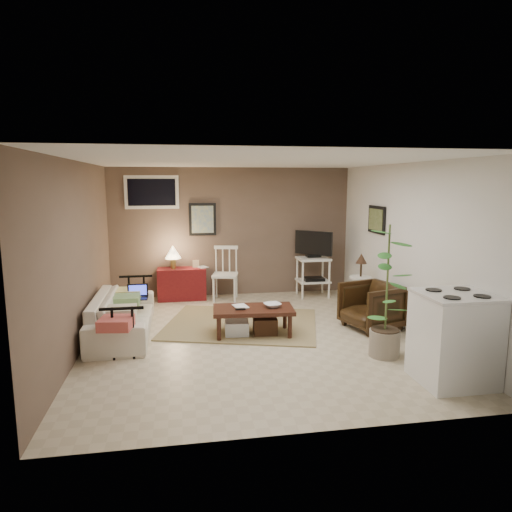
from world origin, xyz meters
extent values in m
plane|color=#C1B293|center=(0.00, 0.00, 0.00)|extent=(5.00, 5.00, 0.00)
cube|color=black|center=(-0.55, 2.48, 1.45)|extent=(0.50, 0.03, 0.60)
cube|color=black|center=(2.23, 1.05, 1.52)|extent=(0.03, 0.60, 0.45)
cube|color=silver|center=(-1.45, 2.48, 1.95)|extent=(0.96, 0.03, 0.60)
cube|color=#998859|center=(-0.09, 0.60, 0.01)|extent=(2.62, 2.32, 0.02)
cube|color=#3C1910|center=(0.01, 0.07, 0.37)|extent=(1.15, 0.65, 0.06)
cylinder|color=#3C1910|center=(-0.49, -0.10, 0.18)|extent=(0.06, 0.06, 0.35)
cylinder|color=#3C1910|center=(0.47, -0.17, 0.18)|extent=(0.06, 0.06, 0.35)
cylinder|color=#3C1910|center=(-0.46, 0.32, 0.18)|extent=(0.06, 0.06, 0.35)
cylinder|color=#3C1910|center=(0.50, 0.25, 0.18)|extent=(0.06, 0.06, 0.35)
cube|color=black|center=(-0.18, 0.00, 0.41)|extent=(0.14, 0.06, 0.02)
cube|color=#402616|center=(0.17, 0.06, 0.13)|extent=(0.34, 0.30, 0.24)
cube|color=silver|center=(-0.22, 0.09, 0.11)|extent=(0.34, 0.30, 0.20)
imported|color=#EEE6CD|center=(-1.80, 0.42, 0.38)|extent=(0.57, 1.96, 0.76)
cube|color=black|center=(-1.61, 0.70, 0.44)|extent=(0.30, 0.21, 0.02)
cube|color=black|center=(-1.61, 0.81, 0.54)|extent=(0.30, 0.02, 0.19)
cube|color=blue|center=(-1.61, 0.80, 0.54)|extent=(0.25, 0.00, 0.15)
cube|color=maroon|center=(-0.96, 2.27, 0.29)|extent=(0.87, 0.39, 0.58)
cylinder|color=#B59545|center=(-1.10, 2.23, 0.68)|extent=(0.10, 0.10, 0.19)
cone|color=#FFE8B7|center=(-1.10, 2.23, 0.89)|extent=(0.29, 0.29, 0.23)
cube|color=tan|center=(-0.70, 2.29, 0.65)|extent=(0.12, 0.02, 0.14)
cube|color=silver|center=(-0.18, 2.11, 0.46)|extent=(0.52, 0.52, 0.04)
cylinder|color=silver|center=(-0.40, 1.96, 0.22)|extent=(0.04, 0.04, 0.44)
cylinder|color=silver|center=(-0.04, 1.88, 0.22)|extent=(0.04, 0.04, 0.44)
cylinder|color=silver|center=(-0.32, 2.33, 0.22)|extent=(0.04, 0.04, 0.44)
cylinder|color=silver|center=(0.04, 2.25, 0.22)|extent=(0.04, 0.04, 0.44)
cube|color=silver|center=(-0.14, 2.30, 0.94)|extent=(0.44, 0.13, 0.06)
cube|color=silver|center=(1.48, 2.10, 0.72)|extent=(0.58, 0.47, 0.04)
cube|color=silver|center=(1.48, 2.10, 0.30)|extent=(0.58, 0.47, 0.03)
cylinder|color=silver|center=(1.22, 1.90, 0.37)|extent=(0.04, 0.04, 0.74)
cylinder|color=silver|center=(1.73, 1.90, 0.37)|extent=(0.04, 0.04, 0.74)
cylinder|color=silver|center=(1.22, 2.30, 0.37)|extent=(0.04, 0.04, 0.74)
cylinder|color=silver|center=(1.73, 2.30, 0.37)|extent=(0.04, 0.04, 0.74)
cube|color=black|center=(1.48, 2.10, 0.77)|extent=(0.26, 0.15, 0.03)
cube|color=black|center=(1.48, 2.10, 1.01)|extent=(0.58, 0.53, 0.44)
cube|color=#E58459|center=(1.48, 2.10, 1.01)|extent=(0.48, 0.43, 0.36)
cube|color=black|center=(1.48, 2.05, 0.32)|extent=(0.37, 0.26, 0.11)
cylinder|color=silver|center=(1.96, 0.98, 0.01)|extent=(0.25, 0.25, 0.03)
cylinder|color=silver|center=(1.96, 0.98, 0.29)|extent=(0.05, 0.05, 0.55)
cylinder|color=silver|center=(1.96, 0.98, 0.57)|extent=(0.36, 0.36, 0.03)
cylinder|color=black|center=(1.96, 0.98, 0.71)|extent=(0.03, 0.03, 0.24)
cone|color=#382317|center=(1.96, 0.98, 0.89)|extent=(0.18, 0.18, 0.16)
imported|color=black|center=(1.77, 0.10, 0.37)|extent=(0.85, 0.88, 0.74)
cylinder|color=gray|center=(1.48, -0.96, 0.17)|extent=(0.37, 0.37, 0.33)
cylinder|color=#4C602D|center=(1.48, -0.96, 0.99)|extent=(0.02, 0.02, 1.30)
cube|color=white|center=(1.87, -1.77, 0.47)|extent=(0.74, 0.68, 0.95)
cube|color=silver|center=(1.87, -1.77, 0.96)|extent=(0.76, 0.70, 0.03)
cylinder|color=black|center=(1.70, -1.94, 0.98)|extent=(0.17, 0.17, 0.01)
cylinder|color=black|center=(2.04, -1.94, 0.98)|extent=(0.17, 0.17, 0.01)
cylinder|color=black|center=(1.70, -1.60, 0.98)|extent=(0.17, 0.17, 0.01)
cylinder|color=black|center=(2.04, -1.60, 0.98)|extent=(0.17, 0.17, 0.01)
imported|color=#3C1910|center=(0.28, 0.06, 0.52)|extent=(0.24, 0.11, 0.23)
imported|color=#3C1910|center=(-0.25, 0.12, 0.52)|extent=(0.18, 0.05, 0.25)
imported|color=#3C1910|center=(-0.65, 2.23, 0.69)|extent=(0.16, 0.08, 0.21)
camera|label=1|loc=(-0.98, -6.00, 2.13)|focal=32.00mm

